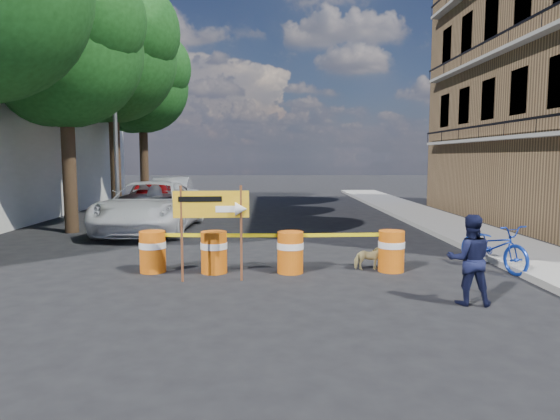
{
  "coord_description": "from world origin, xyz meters",
  "views": [
    {
      "loc": [
        -0.26,
        -9.62,
        2.5
      ],
      "look_at": [
        0.02,
        1.66,
        1.3
      ],
      "focal_mm": 32.0,
      "sensor_mm": 36.0,
      "label": 1
    }
  ],
  "objects": [
    {
      "name": "ground",
      "position": [
        0.0,
        0.0,
        0.0
      ],
      "size": [
        120.0,
        120.0,
        0.0
      ],
      "primitive_type": "plane",
      "color": "black",
      "rests_on": "ground"
    },
    {
      "name": "sidewalk_east",
      "position": [
        6.2,
        6.0,
        0.07
      ],
      "size": [
        2.4,
        40.0,
        0.15
      ],
      "primitive_type": "cube",
      "color": "gray",
      "rests_on": "ground"
    },
    {
      "name": "tree_mid_a",
      "position": [
        -6.74,
        7.0,
        6.01
      ],
      "size": [
        5.25,
        5.0,
        8.68
      ],
      "color": "#332316",
      "rests_on": "ground"
    },
    {
      "name": "tree_mid_b",
      "position": [
        -6.73,
        12.0,
        6.71
      ],
      "size": [
        5.67,
        5.4,
        9.62
      ],
      "color": "#332316",
      "rests_on": "ground"
    },
    {
      "name": "tree_far",
      "position": [
        -6.74,
        17.0,
        6.22
      ],
      "size": [
        5.04,
        4.8,
        8.84
      ],
      "color": "#332316",
      "rests_on": "ground"
    },
    {
      "name": "streetlamp",
      "position": [
        -5.93,
        9.5,
        4.38
      ],
      "size": [
        1.25,
        0.18,
        8.0
      ],
      "color": "gray",
      "rests_on": "ground"
    },
    {
      "name": "barrel_far_left",
      "position": [
        -2.77,
        1.13,
        0.47
      ],
      "size": [
        0.58,
        0.58,
        0.9
      ],
      "color": "#D8620C",
      "rests_on": "ground"
    },
    {
      "name": "barrel_mid_left",
      "position": [
        -1.43,
        1.03,
        0.47
      ],
      "size": [
        0.58,
        0.58,
        0.9
      ],
      "color": "#D8620C",
      "rests_on": "ground"
    },
    {
      "name": "barrel_mid_right",
      "position": [
        0.22,
        0.98,
        0.47
      ],
      "size": [
        0.58,
        0.58,
        0.9
      ],
      "color": "#D8620C",
      "rests_on": "ground"
    },
    {
      "name": "barrel_far_right",
      "position": [
        2.44,
        1.06,
        0.47
      ],
      "size": [
        0.58,
        0.58,
        0.9
      ],
      "color": "#D8620C",
      "rests_on": "ground"
    },
    {
      "name": "detour_sign",
      "position": [
        -1.19,
        0.3,
        1.42
      ],
      "size": [
        1.51,
        0.29,
        1.94
      ],
      "rotation": [
        0.0,
        0.0,
        0.05
      ],
      "color": "#592D19",
      "rests_on": "ground"
    },
    {
      "name": "pedestrian",
      "position": [
        3.16,
        -1.4,
        0.77
      ],
      "size": [
        0.83,
        0.7,
        1.54
      ],
      "primitive_type": "imported",
      "rotation": [
        0.0,
        0.0,
        2.98
      ],
      "color": "black",
      "rests_on": "ground"
    },
    {
      "name": "bicycle",
      "position": [
        4.76,
        1.2,
        1.0
      ],
      "size": [
        1.0,
        1.22,
        1.99
      ],
      "primitive_type": "imported",
      "rotation": [
        0.0,
        0.0,
        0.34
      ],
      "color": "#1535AE",
      "rests_on": "ground"
    },
    {
      "name": "dog",
      "position": [
        1.99,
        1.2,
        0.27
      ],
      "size": [
        0.68,
        0.37,
        0.55
      ],
      "primitive_type": "imported",
      "rotation": [
        0.0,
        0.0,
        1.69
      ],
      "color": "tan",
      "rests_on": "ground"
    },
    {
      "name": "suv_white",
      "position": [
        -4.2,
        7.2,
        0.84
      ],
      "size": [
        2.96,
        6.12,
        1.68
      ],
      "primitive_type": "imported",
      "rotation": [
        0.0,
        0.0,
        -0.03
      ],
      "color": "white",
      "rests_on": "ground"
    },
    {
      "name": "sedan_red",
      "position": [
        -4.8,
        9.84,
        0.8
      ],
      "size": [
        2.44,
        4.9,
        1.6
      ],
      "primitive_type": "imported",
      "rotation": [
        0.0,
        0.0,
        0.12
      ],
      "color": "maroon",
      "rests_on": "ground"
    },
    {
      "name": "sedan_silver",
      "position": [
        -4.8,
        13.75,
        0.78
      ],
      "size": [
        1.98,
        4.83,
        1.56
      ],
      "primitive_type": "imported",
      "rotation": [
        0.0,
        0.0,
        0.07
      ],
      "color": "silver",
      "rests_on": "ground"
    }
  ]
}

